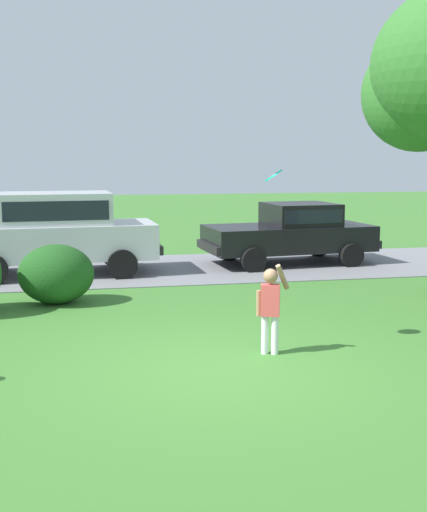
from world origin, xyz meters
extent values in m
plane|color=#3D752D|center=(0.00, 0.00, 0.00)|extent=(80.00, 80.00, 0.00)
cube|color=slate|center=(0.00, 7.72, 0.01)|extent=(28.00, 4.40, 0.02)
ellipsoid|color=#33702B|center=(4.77, 3.94, 3.95)|extent=(2.25, 2.25, 2.25)
ellipsoid|color=#1E511C|center=(-2.23, 4.38, 0.56)|extent=(1.41, 1.18, 1.12)
cube|color=black|center=(3.44, 7.91, 0.68)|extent=(4.36, 2.24, 0.64)
cube|color=black|center=(3.75, 7.94, 1.28)|extent=(1.83, 1.77, 0.56)
cube|color=black|center=(3.75, 7.94, 1.28)|extent=(1.70, 1.78, 0.34)
cylinder|color=black|center=(2.23, 6.84, 0.30)|extent=(0.62, 0.28, 0.60)
cylinder|color=black|center=(2.05, 8.72, 0.30)|extent=(0.62, 0.28, 0.60)
cylinder|color=black|center=(4.83, 7.10, 0.30)|extent=(0.62, 0.28, 0.60)
cylinder|color=black|center=(4.64, 8.97, 0.30)|extent=(0.62, 0.28, 0.60)
cube|color=black|center=(1.31, 7.70, 0.52)|extent=(0.29, 1.75, 0.20)
cube|color=black|center=(5.57, 8.11, 0.52)|extent=(0.29, 1.75, 0.20)
cube|color=silver|center=(-2.32, 7.44, 0.80)|extent=(4.59, 2.08, 0.80)
cube|color=silver|center=(-2.32, 7.44, 1.56)|extent=(2.56, 1.75, 0.72)
cube|color=black|center=(-2.32, 7.44, 1.56)|extent=(2.36, 1.76, 0.43)
cylinder|color=black|center=(-0.88, 6.58, 0.34)|extent=(0.69, 0.26, 0.68)
cylinder|color=black|center=(-0.98, 8.46, 0.34)|extent=(0.69, 0.26, 0.68)
cube|color=black|center=(-0.03, 7.57, 0.60)|extent=(0.21, 1.75, 0.20)
cylinder|color=white|center=(0.74, 0.54, 0.28)|extent=(0.10, 0.10, 0.55)
cylinder|color=white|center=(0.87, 0.50, 0.28)|extent=(0.10, 0.10, 0.55)
cube|color=#DB4C4C|center=(0.80, 0.52, 0.77)|extent=(0.30, 0.24, 0.44)
sphere|color=#A37556|center=(0.80, 0.52, 1.11)|extent=(0.20, 0.20, 0.20)
cylinder|color=#A37556|center=(0.97, 0.52, 1.09)|extent=(0.25, 0.20, 0.39)
cylinder|color=#A37556|center=(0.65, 0.57, 0.72)|extent=(0.07, 0.07, 0.36)
cylinder|color=#1EB7B2|center=(0.92, 0.83, 2.47)|extent=(0.27, 0.28, 0.22)
cylinder|color=red|center=(0.92, 0.83, 2.48)|extent=(0.16, 0.16, 0.13)
camera|label=1|loc=(-1.69, -7.95, 2.72)|focal=45.67mm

